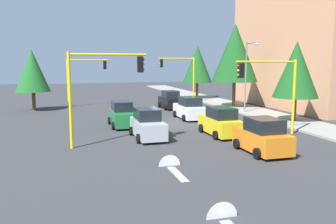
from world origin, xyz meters
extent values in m
plane|color=#353538|center=(0.00, 0.00, 0.00)|extent=(120.00, 120.00, 0.00)
cube|color=gray|center=(-5.00, 10.50, 0.07)|extent=(80.00, 4.00, 0.15)
cube|color=silver|center=(12.30, -3.00, 0.01)|extent=(2.20, 0.36, 0.01)
cone|color=silver|center=(11.00, -3.00, 0.01)|extent=(0.01, 1.10, 1.10)
cone|color=silver|center=(17.00, -3.00, 0.01)|extent=(0.01, 1.10, 1.10)
cube|color=tan|center=(-7.10, 18.50, 7.44)|extent=(18.13, 9.00, 14.87)
cylinder|color=yellow|center=(-14.00, -7.50, 2.71)|extent=(0.18, 0.18, 5.42)
cylinder|color=yellow|center=(-14.00, -5.25, 5.27)|extent=(0.12, 4.50, 0.12)
cube|color=black|center=(-14.00, -3.36, 4.69)|extent=(0.36, 0.32, 0.96)
sphere|color=red|center=(-14.00, -3.18, 4.99)|extent=(0.18, 0.18, 0.18)
sphere|color=yellow|center=(-14.00, -3.18, 4.69)|extent=(0.18, 0.18, 0.18)
sphere|color=green|center=(-14.00, -3.18, 4.39)|extent=(0.18, 0.18, 0.18)
cylinder|color=yellow|center=(-14.00, 7.50, 2.81)|extent=(0.18, 0.18, 5.62)
cylinder|color=yellow|center=(-14.00, 5.25, 5.47)|extent=(0.12, 4.50, 0.12)
cube|color=black|center=(-14.00, 3.36, 4.89)|extent=(0.36, 0.32, 0.96)
sphere|color=red|center=(-14.00, 3.18, 5.19)|extent=(0.18, 0.18, 0.18)
sphere|color=yellow|center=(-14.00, 3.18, 4.89)|extent=(0.18, 0.18, 0.18)
sphere|color=green|center=(-14.00, 3.18, 4.59)|extent=(0.18, 0.18, 0.18)
cylinder|color=yellow|center=(6.00, 7.50, 2.60)|extent=(0.18, 0.18, 5.20)
cylinder|color=yellow|center=(6.00, 5.25, 5.05)|extent=(0.12, 4.50, 0.12)
cube|color=black|center=(6.00, 3.36, 4.47)|extent=(0.36, 0.32, 0.96)
sphere|color=red|center=(6.00, 3.18, 4.77)|extent=(0.18, 0.18, 0.18)
sphere|color=yellow|center=(6.00, 3.18, 4.47)|extent=(0.18, 0.18, 0.18)
sphere|color=green|center=(6.00, 3.18, 4.17)|extent=(0.18, 0.18, 0.18)
cylinder|color=yellow|center=(6.00, -7.50, 2.81)|extent=(0.18, 0.18, 5.61)
cylinder|color=yellow|center=(6.00, -5.25, 5.46)|extent=(0.12, 4.50, 0.12)
cube|color=black|center=(6.00, -3.36, 4.88)|extent=(0.36, 0.32, 0.96)
sphere|color=red|center=(6.00, -3.18, 5.18)|extent=(0.18, 0.18, 0.18)
sphere|color=yellow|center=(6.00, -3.18, 4.88)|extent=(0.18, 0.18, 0.18)
sphere|color=green|center=(6.00, -3.18, 4.58)|extent=(0.18, 0.18, 0.18)
cylinder|color=slate|center=(-4.00, 9.20, 3.50)|extent=(0.14, 0.14, 7.00)
cylinder|color=slate|center=(-3.10, 9.20, 6.80)|extent=(1.80, 0.10, 0.10)
ellipsoid|color=silver|center=(-2.20, 9.20, 6.65)|extent=(0.56, 0.28, 0.20)
cylinder|color=brown|center=(-18.00, 9.50, 1.24)|extent=(0.36, 0.36, 2.49)
cone|color=#19511E|center=(-18.00, 9.50, 4.77)|extent=(3.98, 3.98, 4.97)
cylinder|color=brown|center=(2.00, 10.50, 1.15)|extent=(0.36, 0.36, 2.31)
cone|color=#19511E|center=(2.00, 10.50, 4.42)|extent=(3.69, 3.69, 4.62)
cylinder|color=brown|center=(-12.00, -11.00, 1.09)|extent=(0.36, 0.36, 2.19)
cone|color=#1E6023|center=(-12.00, -11.00, 4.17)|extent=(3.50, 3.50, 4.37)
cylinder|color=brown|center=(-8.00, 10.00, 1.56)|extent=(0.36, 0.36, 3.12)
cone|color=#19511E|center=(-8.00, 10.00, 6.03)|extent=(4.99, 4.99, 6.23)
cube|color=white|center=(-2.33, 2.76, 0.69)|extent=(4.15, 1.74, 1.05)
cube|color=black|center=(-2.13, 2.76, 1.60)|extent=(2.16, 1.53, 0.76)
cylinder|color=black|center=(-3.62, 1.83, 0.30)|extent=(0.60, 0.20, 0.60)
cylinder|color=black|center=(-3.62, 3.69, 0.30)|extent=(0.60, 0.20, 0.60)
cylinder|color=black|center=(-1.05, 1.83, 0.30)|extent=(0.60, 0.20, 0.60)
cylinder|color=black|center=(-1.05, 3.69, 0.30)|extent=(0.60, 0.20, 0.60)
cube|color=yellow|center=(4.96, 2.42, 0.69)|extent=(4.13, 1.64, 1.05)
cube|color=black|center=(5.17, 2.42, 1.60)|extent=(2.15, 1.45, 0.76)
cylinder|color=black|center=(3.68, 1.54, 0.30)|extent=(0.60, 0.20, 0.60)
cylinder|color=black|center=(3.68, 3.30, 0.30)|extent=(0.60, 0.20, 0.60)
cylinder|color=black|center=(6.24, 1.54, 0.30)|extent=(0.60, 0.20, 0.60)
cylinder|color=black|center=(6.24, 3.30, 0.30)|extent=(0.60, 0.20, 0.60)
cube|color=#B2B5BA|center=(4.56, -2.60, 0.69)|extent=(4.08, 1.66, 1.05)
cube|color=black|center=(4.36, -2.60, 1.60)|extent=(2.12, 1.46, 0.76)
cylinder|color=black|center=(5.83, -1.71, 0.30)|extent=(0.60, 0.20, 0.60)
cylinder|color=black|center=(5.83, -3.49, 0.30)|extent=(0.60, 0.20, 0.60)
cylinder|color=black|center=(3.30, -1.71, 0.30)|extent=(0.60, 0.20, 0.60)
cylinder|color=black|center=(3.30, -3.49, 0.30)|extent=(0.60, 0.20, 0.60)
cube|color=#1E7238|center=(-0.27, -3.54, 0.69)|extent=(4.03, 1.63, 1.05)
cube|color=black|center=(-0.47, -3.54, 1.60)|extent=(2.09, 1.43, 0.76)
cylinder|color=black|center=(0.98, -2.67, 0.30)|extent=(0.60, 0.20, 0.60)
cylinder|color=black|center=(0.98, -4.42, 0.30)|extent=(0.60, 0.20, 0.60)
cylinder|color=black|center=(-1.52, -2.67, 0.30)|extent=(0.60, 0.20, 0.60)
cylinder|color=black|center=(-1.52, -4.42, 0.30)|extent=(0.60, 0.20, 0.60)
cube|color=black|center=(-9.58, 3.12, 0.69)|extent=(4.00, 1.65, 1.05)
cube|color=black|center=(-9.38, 3.12, 1.60)|extent=(2.08, 1.45, 0.76)
cylinder|color=black|center=(-10.82, 2.24, 0.30)|extent=(0.60, 0.20, 0.60)
cylinder|color=black|center=(-10.82, 4.01, 0.30)|extent=(0.60, 0.20, 0.60)
cylinder|color=black|center=(-8.34, 2.24, 0.30)|extent=(0.60, 0.20, 0.60)
cylinder|color=black|center=(-8.34, 4.01, 0.30)|extent=(0.60, 0.20, 0.60)
cube|color=orange|center=(9.97, 2.67, 0.69)|extent=(3.69, 1.77, 1.05)
cube|color=black|center=(10.16, 2.67, 1.60)|extent=(1.92, 1.56, 0.76)
cylinder|color=black|center=(8.83, 1.73, 0.30)|extent=(0.60, 0.20, 0.60)
cylinder|color=black|center=(8.83, 3.62, 0.30)|extent=(0.60, 0.20, 0.60)
cylinder|color=black|center=(11.12, 1.73, 0.30)|extent=(0.60, 0.20, 0.60)
cylinder|color=black|center=(11.12, 3.62, 0.30)|extent=(0.60, 0.20, 0.60)
camera|label=1|loc=(26.84, -7.68, 5.01)|focal=37.46mm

